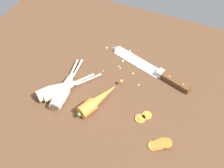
{
  "coord_description": "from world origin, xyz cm",
  "views": [
    {
      "loc": [
        24.43,
        -57.99,
        75.12
      ],
      "look_at": [
        0.0,
        -2.0,
        1.5
      ],
      "focal_mm": 44.69,
      "sensor_mm": 36.0,
      "label": 1
    }
  ],
  "objects_px": {
    "parsnip_mid_left": "(63,89)",
    "carrot_slice_stack": "(160,144)",
    "parsnip_front": "(63,90)",
    "parsnip_back": "(57,89)",
    "chefs_knife": "(147,66)",
    "carrot_slice_stray_near": "(140,118)",
    "whole_carrot": "(97,100)",
    "parsnip_mid_right": "(67,86)",
    "carrot_slice_stray_mid": "(147,115)"
  },
  "relations": [
    {
      "from": "parsnip_back",
      "to": "chefs_knife",
      "type": "bearing_deg",
      "value": 43.75
    },
    {
      "from": "parsnip_mid_left",
      "to": "parsnip_mid_right",
      "type": "height_order",
      "value": "same"
    },
    {
      "from": "parsnip_mid_right",
      "to": "carrot_slice_stack",
      "type": "xyz_separation_m",
      "value": [
        0.35,
        -0.08,
        -0.01
      ]
    },
    {
      "from": "parsnip_front",
      "to": "parsnip_mid_left",
      "type": "height_order",
      "value": "same"
    },
    {
      "from": "parsnip_front",
      "to": "carrot_slice_stray_mid",
      "type": "distance_m",
      "value": 0.29
    },
    {
      "from": "parsnip_mid_left",
      "to": "chefs_knife",
      "type": "bearing_deg",
      "value": 45.08
    },
    {
      "from": "parsnip_front",
      "to": "parsnip_back",
      "type": "xyz_separation_m",
      "value": [
        -0.02,
        -0.0,
        0.0
      ]
    },
    {
      "from": "parsnip_mid_left",
      "to": "carrot_slice_stray_mid",
      "type": "distance_m",
      "value": 0.29
    },
    {
      "from": "parsnip_back",
      "to": "carrot_slice_stack",
      "type": "bearing_deg",
      "value": -7.97
    },
    {
      "from": "parsnip_mid_right",
      "to": "parsnip_back",
      "type": "relative_size",
      "value": 1.1
    },
    {
      "from": "parsnip_mid_left",
      "to": "carrot_slice_stray_mid",
      "type": "xyz_separation_m",
      "value": [
        0.29,
        0.02,
        -0.02
      ]
    },
    {
      "from": "parsnip_mid_right",
      "to": "carrot_slice_stack",
      "type": "height_order",
      "value": "parsnip_mid_right"
    },
    {
      "from": "whole_carrot",
      "to": "parsnip_front",
      "type": "distance_m",
      "value": 0.13
    },
    {
      "from": "carrot_slice_stack",
      "to": "carrot_slice_stray_mid",
      "type": "distance_m",
      "value": 0.11
    },
    {
      "from": "carrot_slice_stray_mid",
      "to": "carrot_slice_stray_near",
      "type": "bearing_deg",
      "value": -126.88
    },
    {
      "from": "parsnip_back",
      "to": "parsnip_mid_left",
      "type": "bearing_deg",
      "value": 22.59
    },
    {
      "from": "parsnip_back",
      "to": "carrot_slice_stray_near",
      "type": "relative_size",
      "value": 5.53
    },
    {
      "from": "parsnip_mid_right",
      "to": "parsnip_back",
      "type": "height_order",
      "value": "same"
    },
    {
      "from": "whole_carrot",
      "to": "parsnip_mid_right",
      "type": "height_order",
      "value": "whole_carrot"
    },
    {
      "from": "parsnip_back",
      "to": "carrot_slice_stray_near",
      "type": "height_order",
      "value": "parsnip_back"
    },
    {
      "from": "parsnip_mid_left",
      "to": "carrot_slice_stack",
      "type": "bearing_deg",
      "value": -9.59
    },
    {
      "from": "chefs_knife",
      "to": "parsnip_mid_left",
      "type": "xyz_separation_m",
      "value": [
        -0.22,
        -0.22,
        0.01
      ]
    },
    {
      "from": "parsnip_back",
      "to": "carrot_slice_stack",
      "type": "height_order",
      "value": "parsnip_back"
    },
    {
      "from": "parsnip_mid_right",
      "to": "whole_carrot",
      "type": "bearing_deg",
      "value": -5.75
    },
    {
      "from": "chefs_knife",
      "to": "parsnip_back",
      "type": "relative_size",
      "value": 1.85
    },
    {
      "from": "carrot_slice_stray_near",
      "to": "parsnip_front",
      "type": "bearing_deg",
      "value": -178.02
    },
    {
      "from": "carrot_slice_stray_near",
      "to": "carrot_slice_stack",
      "type": "bearing_deg",
      "value": -37.84
    },
    {
      "from": "whole_carrot",
      "to": "carrot_slice_stack",
      "type": "height_order",
      "value": "whole_carrot"
    },
    {
      "from": "parsnip_mid_right",
      "to": "carrot_slice_stack",
      "type": "relative_size",
      "value": 3.04
    },
    {
      "from": "parsnip_front",
      "to": "carrot_slice_stack",
      "type": "xyz_separation_m",
      "value": [
        0.36,
        -0.06,
        -0.01
      ]
    },
    {
      "from": "whole_carrot",
      "to": "carrot_slice_stack",
      "type": "bearing_deg",
      "value": -15.39
    },
    {
      "from": "whole_carrot",
      "to": "carrot_slice_stray_mid",
      "type": "xyz_separation_m",
      "value": [
        0.16,
        0.02,
        -0.02
      ]
    },
    {
      "from": "parsnip_mid_right",
      "to": "carrot_slice_stack",
      "type": "bearing_deg",
      "value": -12.15
    },
    {
      "from": "parsnip_front",
      "to": "carrot_slice_stack",
      "type": "relative_size",
      "value": 3.41
    },
    {
      "from": "carrot_slice_stack",
      "to": "carrot_slice_stray_mid",
      "type": "bearing_deg",
      "value": 128.88
    },
    {
      "from": "chefs_knife",
      "to": "parsnip_back",
      "type": "xyz_separation_m",
      "value": [
        -0.24,
        -0.23,
        0.01
      ]
    },
    {
      "from": "parsnip_mid_right",
      "to": "carrot_slice_stack",
      "type": "distance_m",
      "value": 0.36
    },
    {
      "from": "parsnip_mid_right",
      "to": "carrot_slice_stray_mid",
      "type": "xyz_separation_m",
      "value": [
        0.29,
        0.01,
        -0.02
      ]
    },
    {
      "from": "carrot_slice_stack",
      "to": "carrot_slice_stray_near",
      "type": "xyz_separation_m",
      "value": [
        -0.08,
        0.07,
        -0.0
      ]
    },
    {
      "from": "chefs_knife",
      "to": "parsnip_front",
      "type": "xyz_separation_m",
      "value": [
        -0.22,
        -0.23,
        0.01
      ]
    },
    {
      "from": "parsnip_front",
      "to": "carrot_slice_stray_mid",
      "type": "xyz_separation_m",
      "value": [
        0.29,
        0.03,
        -0.02
      ]
    },
    {
      "from": "parsnip_front",
      "to": "parsnip_mid_left",
      "type": "bearing_deg",
      "value": 115.88
    },
    {
      "from": "chefs_knife",
      "to": "parsnip_mid_left",
      "type": "distance_m",
      "value": 0.32
    },
    {
      "from": "parsnip_front",
      "to": "chefs_knife",
      "type": "bearing_deg",
      "value": 46.12
    },
    {
      "from": "parsnip_mid_left",
      "to": "parsnip_back",
      "type": "relative_size",
      "value": 1.02
    },
    {
      "from": "chefs_knife",
      "to": "parsnip_mid_right",
      "type": "relative_size",
      "value": 1.68
    },
    {
      "from": "parsnip_mid_left",
      "to": "carrot_slice_stray_mid",
      "type": "bearing_deg",
      "value": 4.71
    },
    {
      "from": "whole_carrot",
      "to": "parsnip_mid_left",
      "type": "relative_size",
      "value": 0.99
    },
    {
      "from": "parsnip_front",
      "to": "parsnip_back",
      "type": "bearing_deg",
      "value": -173.8
    },
    {
      "from": "parsnip_front",
      "to": "carrot_slice_stray_mid",
      "type": "relative_size",
      "value": 7.08
    }
  ]
}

